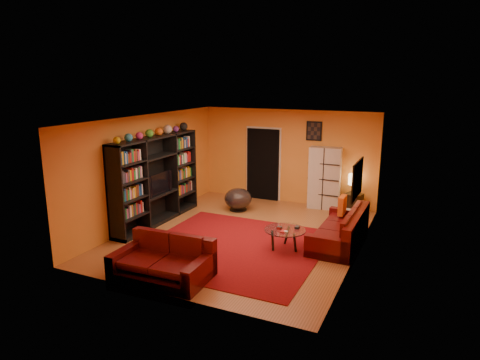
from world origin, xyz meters
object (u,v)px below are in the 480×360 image
at_px(bowl_chair, 238,199).
at_px(loveseat, 165,261).
at_px(coffee_table, 285,232).
at_px(sofa, 343,231).
at_px(side_table, 353,203).
at_px(entertainment_unit, 156,180).
at_px(table_lamp, 355,180).
at_px(tv, 157,183).
at_px(storage_cabinet, 325,178).

bearing_deg(bowl_chair, loveseat, -83.59).
xyz_separation_m(coffee_table, bowl_chair, (-2.00, 2.02, -0.07)).
xyz_separation_m(sofa, loveseat, (-2.56, -2.87, -0.00)).
bearing_deg(loveseat, side_table, -26.68).
relative_size(entertainment_unit, table_lamp, 5.74).
height_order(entertainment_unit, coffee_table, entertainment_unit).
height_order(tv, sofa, tv).
bearing_deg(coffee_table, tv, 174.60).
bearing_deg(table_lamp, loveseat, -114.46).
distance_m(entertainment_unit, coffee_table, 3.48).
relative_size(coffee_table, side_table, 1.69).
relative_size(tv, bowl_chair, 1.25).
height_order(sofa, coffee_table, sofa).
xyz_separation_m(storage_cabinet, side_table, (0.79, -0.05, -0.58)).
bearing_deg(tv, coffee_table, -95.40).
distance_m(entertainment_unit, bowl_chair, 2.28).
bearing_deg(side_table, bowl_chair, -158.60).
xyz_separation_m(sofa, side_table, (-0.21, 2.29, -0.04)).
distance_m(entertainment_unit, table_lamp, 5.03).
bearing_deg(storage_cabinet, tv, -145.06).
height_order(tv, storage_cabinet, storage_cabinet).
distance_m(coffee_table, side_table, 3.22).
xyz_separation_m(entertainment_unit, sofa, (4.41, 0.46, -0.76)).
bearing_deg(storage_cabinet, coffee_table, -95.66).
xyz_separation_m(entertainment_unit, tv, (0.05, -0.05, -0.07)).
bearing_deg(sofa, side_table, 95.89).
bearing_deg(sofa, storage_cabinet, 113.86).
bearing_deg(coffee_table, storage_cabinet, 89.69).
bearing_deg(table_lamp, sofa, -84.80).
relative_size(entertainment_unit, storage_cabinet, 1.80).
height_order(tv, loveseat, tv).
xyz_separation_m(loveseat, table_lamp, (2.35, 5.16, 0.59)).
bearing_deg(sofa, bowl_chair, 159.16).
bearing_deg(storage_cabinet, side_table, -8.96).
relative_size(side_table, table_lamp, 0.96).
bearing_deg(entertainment_unit, coffee_table, -6.16).
xyz_separation_m(storage_cabinet, table_lamp, (0.79, -0.05, 0.04)).
height_order(sofa, storage_cabinet, storage_cabinet).
bearing_deg(tv, side_table, -56.01).
relative_size(loveseat, side_table, 3.42).
xyz_separation_m(sofa, storage_cabinet, (-1.00, 2.34, 0.55)).
bearing_deg(loveseat, bowl_chair, 4.20).
bearing_deg(tv, storage_cabinet, -49.70).
height_order(coffee_table, storage_cabinet, storage_cabinet).
xyz_separation_m(coffee_table, storage_cabinet, (0.02, 3.17, 0.45)).
height_order(entertainment_unit, side_table, entertainment_unit).
bearing_deg(bowl_chair, table_lamp, 21.40).
relative_size(loveseat, storage_cabinet, 1.03).
relative_size(entertainment_unit, side_table, 6.00).
height_order(tv, bowl_chair, tv).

